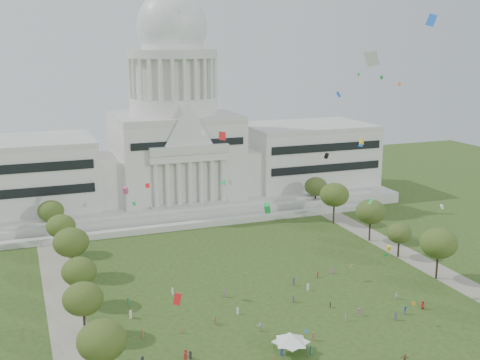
# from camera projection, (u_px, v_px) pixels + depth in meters

# --- Properties ---
(ground) EXTENTS (400.00, 400.00, 0.00)m
(ground) POSITION_uv_depth(u_px,v_px,m) (316.00, 337.00, 125.24)
(ground) COLOR #2F461A
(ground) RESTS_ON ground
(capitol) EXTENTS (160.00, 64.50, 91.30)m
(capitol) POSITION_uv_depth(u_px,v_px,m) (175.00, 146.00, 223.78)
(capitol) COLOR beige
(capitol) RESTS_ON ground
(path_left) EXTENTS (8.00, 160.00, 0.04)m
(path_left) POSITION_uv_depth(u_px,v_px,m) (65.00, 314.00, 136.06)
(path_left) COLOR gray
(path_left) RESTS_ON ground
(path_right) EXTENTS (8.00, 160.00, 0.04)m
(path_right) POSITION_uv_depth(u_px,v_px,m) (418.00, 261.00, 169.11)
(path_right) COLOR gray
(path_right) RESTS_ON ground
(row_tree_l_1) EXTENTS (8.86, 8.86, 12.59)m
(row_tree_l_1) POSITION_uv_depth(u_px,v_px,m) (102.00, 341.00, 105.35)
(row_tree_l_1) COLOR black
(row_tree_l_1) RESTS_ON ground
(row_tree_l_2) EXTENTS (8.42, 8.42, 11.97)m
(row_tree_l_2) POSITION_uv_depth(u_px,v_px,m) (83.00, 299.00, 123.60)
(row_tree_l_2) COLOR black
(row_tree_l_2) RESTS_ON ground
(row_tree_r_2) EXTENTS (9.55, 9.55, 13.58)m
(row_tree_r_2) POSITION_uv_depth(u_px,v_px,m) (439.00, 243.00, 154.17)
(row_tree_r_2) COLOR black
(row_tree_r_2) RESTS_ON ground
(row_tree_l_3) EXTENTS (8.12, 8.12, 11.55)m
(row_tree_l_3) POSITION_uv_depth(u_px,v_px,m) (79.00, 271.00, 139.14)
(row_tree_l_3) COLOR black
(row_tree_l_3) RESTS_ON ground
(row_tree_r_3) EXTENTS (7.01, 7.01, 9.98)m
(row_tree_r_3) POSITION_uv_depth(u_px,v_px,m) (399.00, 233.00, 170.38)
(row_tree_r_3) COLOR black
(row_tree_r_3) RESTS_ON ground
(row_tree_l_4) EXTENTS (9.29, 9.29, 13.21)m
(row_tree_l_4) POSITION_uv_depth(u_px,v_px,m) (71.00, 242.00, 155.74)
(row_tree_l_4) COLOR black
(row_tree_l_4) RESTS_ON ground
(row_tree_r_4) EXTENTS (9.19, 9.19, 13.06)m
(row_tree_r_4) POSITION_uv_depth(u_px,v_px,m) (371.00, 212.00, 184.18)
(row_tree_r_4) COLOR black
(row_tree_r_4) RESTS_ON ground
(row_tree_l_5) EXTENTS (8.33, 8.33, 11.85)m
(row_tree_l_5) POSITION_uv_depth(u_px,v_px,m) (61.00, 226.00, 172.51)
(row_tree_l_5) COLOR black
(row_tree_l_5) RESTS_ON ground
(row_tree_r_5) EXTENTS (9.82, 9.82, 13.96)m
(row_tree_r_5) POSITION_uv_depth(u_px,v_px,m) (334.00, 195.00, 201.97)
(row_tree_r_5) COLOR black
(row_tree_r_5) RESTS_ON ground
(row_tree_l_6) EXTENTS (8.19, 8.19, 11.64)m
(row_tree_l_6) POSITION_uv_depth(u_px,v_px,m) (51.00, 211.00, 188.50)
(row_tree_l_6) COLOR black
(row_tree_l_6) RESTS_ON ground
(row_tree_r_6) EXTENTS (8.42, 8.42, 11.97)m
(row_tree_r_6) POSITION_uv_depth(u_px,v_px,m) (316.00, 187.00, 219.49)
(row_tree_r_6) COLOR black
(row_tree_r_6) RESTS_ON ground
(event_tent) EXTENTS (10.13, 10.13, 4.28)m
(event_tent) POSITION_uv_depth(u_px,v_px,m) (291.00, 338.00, 118.25)
(event_tent) COLOR #4C4C4C
(event_tent) RESTS_ON ground
(person_0) EXTENTS (1.14, 0.96, 1.98)m
(person_0) POSITION_uv_depth(u_px,v_px,m) (423.00, 305.00, 138.37)
(person_0) COLOR #B21E1E
(person_0) RESTS_ON ground
(person_2) EXTENTS (0.99, 1.02, 1.82)m
(person_2) POSITION_uv_depth(u_px,v_px,m) (397.00, 295.00, 143.72)
(person_2) COLOR silver
(person_2) RESTS_ON ground
(person_3) EXTENTS (0.67, 1.25, 1.91)m
(person_3) POSITION_uv_depth(u_px,v_px,m) (359.00, 312.00, 134.80)
(person_3) COLOR #994C8C
(person_3) RESTS_ON ground
(person_4) EXTENTS (0.79, 1.10, 1.68)m
(person_4) POSITION_uv_depth(u_px,v_px,m) (346.00, 317.00, 132.53)
(person_4) COLOR silver
(person_4) RESTS_ON ground
(person_5) EXTENTS (1.87, 1.76, 1.99)m
(person_5) POSITION_uv_depth(u_px,v_px,m) (260.00, 327.00, 127.78)
(person_5) COLOR silver
(person_5) RESTS_ON ground
(person_7) EXTENTS (0.79, 0.71, 1.78)m
(person_7) POSITION_uv_depth(u_px,v_px,m) (274.00, 359.00, 114.93)
(person_7) COLOR olive
(person_7) RESTS_ON ground
(person_8) EXTENTS (0.85, 0.65, 1.56)m
(person_8) POSITION_uv_depth(u_px,v_px,m) (216.00, 320.00, 131.40)
(person_8) COLOR #4C4C51
(person_8) RESTS_ON ground
(person_9) EXTENTS (1.35, 1.26, 1.90)m
(person_9) POSITION_uv_depth(u_px,v_px,m) (405.00, 310.00, 135.63)
(person_9) COLOR navy
(person_9) RESTS_ON ground
(person_10) EXTENTS (0.64, 0.87, 1.33)m
(person_10) POSITION_uv_depth(u_px,v_px,m) (330.00, 305.00, 139.16)
(person_10) COLOR #26262B
(person_10) RESTS_ON ground
(person_11) EXTENTS (1.86, 1.48, 1.89)m
(person_11) POSITION_uv_depth(u_px,v_px,m) (405.00, 358.00, 115.07)
(person_11) COLOR olive
(person_11) RESTS_ON ground
(distant_crowd) EXTENTS (57.29, 37.89, 1.93)m
(distant_crowd) POSITION_uv_depth(u_px,v_px,m) (236.00, 315.00, 133.60)
(distant_crowd) COLOR #26262B
(distant_crowd) RESTS_ON ground
(kite_swarm) EXTENTS (88.12, 106.61, 63.45)m
(kite_swarm) POSITION_uv_depth(u_px,v_px,m) (314.00, 170.00, 126.96)
(kite_swarm) COLOR green
(kite_swarm) RESTS_ON ground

